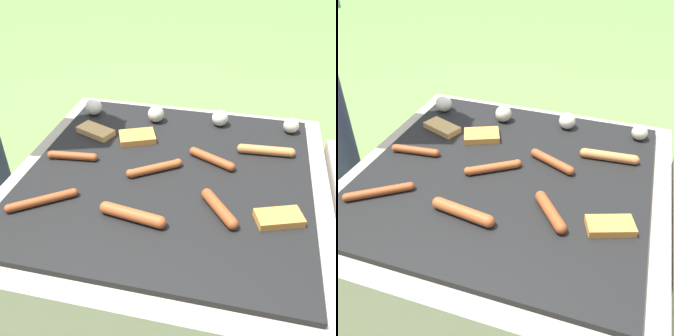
{
  "view_description": "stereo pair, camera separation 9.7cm",
  "coord_description": "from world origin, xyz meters",
  "views": [
    {
      "loc": [
        0.2,
        -0.89,
        1.09
      ],
      "look_at": [
        0.0,
        0.0,
        0.44
      ],
      "focal_mm": 42.0,
      "sensor_mm": 36.0,
      "label": 1
    },
    {
      "loc": [
        0.3,
        -0.86,
        1.09
      ],
      "look_at": [
        0.0,
        0.0,
        0.44
      ],
      "focal_mm": 42.0,
      "sensor_mm": 36.0,
      "label": 2
    }
  ],
  "objects": [
    {
      "name": "sausage_back_right",
      "position": [
        -0.29,
        -0.2,
        0.43
      ],
      "size": [
        0.16,
        0.12,
        0.02
      ],
      "color": "#93421E",
      "rests_on": "grill"
    },
    {
      "name": "bread_slice_right",
      "position": [
        0.31,
        -0.13,
        0.43
      ],
      "size": [
        0.13,
        0.1,
        0.02
      ],
      "color": "#D18438",
      "rests_on": "grill"
    },
    {
      "name": "bread_slice_center",
      "position": [
        -0.29,
        0.17,
        0.43
      ],
      "size": [
        0.14,
        0.1,
        0.02
      ],
      "color": "tan",
      "rests_on": "grill"
    },
    {
      "name": "grill",
      "position": [
        0.0,
        0.0,
        0.21
      ],
      "size": [
        0.91,
        0.91,
        0.42
      ],
      "color": "#A89E8C",
      "rests_on": "ground_plane"
    },
    {
      "name": "sausage_front_left",
      "position": [
        0.16,
        -0.13,
        0.44
      ],
      "size": [
        0.11,
        0.13,
        0.03
      ],
      "color": "#93421E",
      "rests_on": "grill"
    },
    {
      "name": "bread_slice_left",
      "position": [
        -0.14,
        0.16,
        0.43
      ],
      "size": [
        0.14,
        0.12,
        0.02
      ],
      "color": "#D18438",
      "rests_on": "grill"
    },
    {
      "name": "mushroom_row",
      "position": [
        -0.04,
        0.31,
        0.45
      ],
      "size": [
        0.75,
        0.08,
        0.06
      ],
      "color": "silver",
      "rests_on": "grill"
    },
    {
      "name": "sausage_front_right",
      "position": [
        -0.3,
        0.01,
        0.43
      ],
      "size": [
        0.16,
        0.04,
        0.02
      ],
      "color": "#93421E",
      "rests_on": "grill"
    },
    {
      "name": "sausage_mid_right",
      "position": [
        0.27,
        0.17,
        0.44
      ],
      "size": [
        0.18,
        0.04,
        0.03
      ],
      "color": "#C6753D",
      "rests_on": "grill"
    },
    {
      "name": "sausage_front_center",
      "position": [
        0.11,
        0.08,
        0.44
      ],
      "size": [
        0.15,
        0.08,
        0.03
      ],
      "color": "#93421E",
      "rests_on": "grill"
    },
    {
      "name": "ground_plane",
      "position": [
        0.0,
        0.0,
        0.0
      ],
      "size": [
        14.0,
        14.0,
        0.0
      ],
      "primitive_type": "plane",
      "color": "#608442"
    },
    {
      "name": "sausage_back_center",
      "position": [
        -0.04,
        0.0,
        0.43
      ],
      "size": [
        0.15,
        0.11,
        0.02
      ],
      "color": "#A34C23",
      "rests_on": "grill"
    },
    {
      "name": "sausage_mid_left",
      "position": [
        -0.04,
        -0.21,
        0.44
      ],
      "size": [
        0.18,
        0.05,
        0.03
      ],
      "color": "#A34C23",
      "rests_on": "grill"
    }
  ]
}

